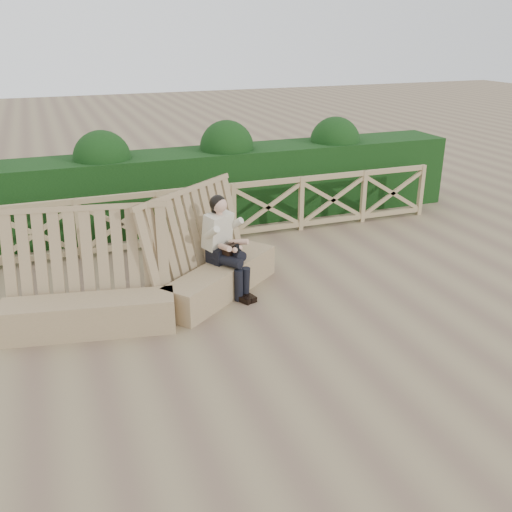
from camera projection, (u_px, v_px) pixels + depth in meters
name	position (u px, v px, depth m)	size (l,w,h in m)	color
ground	(266.00, 327.00, 7.85)	(60.00, 60.00, 0.00)	brown
bench	(157.00, 284.00, 8.17)	(4.22, 2.01, 1.62)	#8B734F
woman	(224.00, 242.00, 8.61)	(0.67, 0.97, 1.53)	black
guardrail	(197.00, 215.00, 10.68)	(10.10, 0.09, 1.10)	#988258
hedge	(181.00, 189.00, 11.64)	(12.00, 1.20, 1.50)	black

